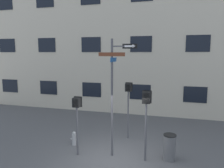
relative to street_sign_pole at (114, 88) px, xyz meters
name	(u,v)px	position (x,y,z in m)	size (l,w,h in m)	color
ground_plane	(115,161)	(0.16, -0.44, -2.77)	(60.00, 60.00, 0.00)	#515154
building_facade	(142,20)	(0.16, 6.44, 3.49)	(24.00, 0.63, 12.53)	beige
street_sign_pole	(114,88)	(0.00, 0.00, 0.00)	(1.49, 0.84, 4.67)	#4C4C51
pedestrian_signal_left	(77,110)	(-1.45, -0.32, -0.90)	(0.34, 0.40, 2.41)	#4C4C51
pedestrian_signal_right	(146,107)	(1.27, -0.07, -0.62)	(0.36, 0.40, 2.74)	#4C4C51
pedestrian_signal_across	(128,96)	(0.18, 1.97, -0.66)	(0.34, 0.40, 2.74)	#4C4C51
fire_hydrant	(74,138)	(-2.00, 0.52, -2.47)	(0.35, 0.19, 0.63)	#A5A5A8
trash_bin	(169,147)	(2.17, 0.25, -2.26)	(0.49, 0.49, 1.02)	#59595B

